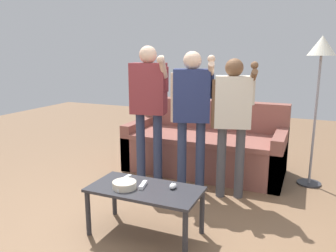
{
  "coord_description": "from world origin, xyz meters",
  "views": [
    {
      "loc": [
        1.24,
        -2.58,
        1.57
      ],
      "look_at": [
        -0.02,
        0.32,
        0.87
      ],
      "focal_mm": 35.78,
      "sensor_mm": 36.0,
      "label": 1
    }
  ],
  "objects_px": {
    "coffee_table": "(145,194)",
    "game_remote_wand_far": "(123,188)",
    "snack_bowl": "(124,185)",
    "game_remote_nunchuk": "(173,186)",
    "floor_lamp": "(321,59)",
    "player_right": "(232,112)",
    "player_left": "(149,99)",
    "couch": "(205,147)",
    "game_remote_wand_near": "(126,179)",
    "player_center": "(192,106)",
    "game_remote_wand_spare": "(143,185)"
  },
  "relations": [
    {
      "from": "player_right",
      "to": "player_center",
      "type": "bearing_deg",
      "value": -174.61
    },
    {
      "from": "game_remote_nunchuk",
      "to": "player_left",
      "type": "bearing_deg",
      "value": 125.94
    },
    {
      "from": "couch",
      "to": "game_remote_wand_near",
      "type": "bearing_deg",
      "value": -97.73
    },
    {
      "from": "snack_bowl",
      "to": "game_remote_nunchuk",
      "type": "height_order",
      "value": "snack_bowl"
    },
    {
      "from": "couch",
      "to": "game_remote_wand_spare",
      "type": "height_order",
      "value": "couch"
    },
    {
      "from": "floor_lamp",
      "to": "game_remote_wand_spare",
      "type": "height_order",
      "value": "floor_lamp"
    },
    {
      "from": "snack_bowl",
      "to": "player_left",
      "type": "distance_m",
      "value": 1.36
    },
    {
      "from": "couch",
      "to": "game_remote_wand_near",
      "type": "relative_size",
      "value": 13.14
    },
    {
      "from": "coffee_table",
      "to": "player_left",
      "type": "distance_m",
      "value": 1.39
    },
    {
      "from": "game_remote_nunchuk",
      "to": "player_right",
      "type": "bearing_deg",
      "value": 74.61
    },
    {
      "from": "floor_lamp",
      "to": "player_right",
      "type": "bearing_deg",
      "value": -137.36
    },
    {
      "from": "player_center",
      "to": "game_remote_wand_near",
      "type": "xyz_separation_m",
      "value": [
        -0.3,
        -0.93,
        -0.55
      ]
    },
    {
      "from": "snack_bowl",
      "to": "game_remote_nunchuk",
      "type": "relative_size",
      "value": 2.33
    },
    {
      "from": "snack_bowl",
      "to": "player_left",
      "type": "relative_size",
      "value": 0.12
    },
    {
      "from": "player_left",
      "to": "game_remote_wand_far",
      "type": "relative_size",
      "value": 10.22
    },
    {
      "from": "couch",
      "to": "game_remote_wand_far",
      "type": "height_order",
      "value": "couch"
    },
    {
      "from": "coffee_table",
      "to": "game_remote_wand_spare",
      "type": "distance_m",
      "value": 0.08
    },
    {
      "from": "player_center",
      "to": "game_remote_wand_near",
      "type": "distance_m",
      "value": 1.13
    },
    {
      "from": "couch",
      "to": "coffee_table",
      "type": "xyz_separation_m",
      "value": [
        0.01,
        -1.8,
        0.06
      ]
    },
    {
      "from": "coffee_table",
      "to": "floor_lamp",
      "type": "xyz_separation_m",
      "value": [
        1.31,
        1.81,
        1.12
      ]
    },
    {
      "from": "floor_lamp",
      "to": "game_remote_wand_near",
      "type": "bearing_deg",
      "value": -132.0
    },
    {
      "from": "snack_bowl",
      "to": "game_remote_wand_far",
      "type": "distance_m",
      "value": 0.03
    },
    {
      "from": "player_center",
      "to": "game_remote_wand_far",
      "type": "distance_m",
      "value": 1.27
    },
    {
      "from": "snack_bowl",
      "to": "player_center",
      "type": "bearing_deg",
      "value": 78.97
    },
    {
      "from": "floor_lamp",
      "to": "game_remote_wand_far",
      "type": "height_order",
      "value": "floor_lamp"
    },
    {
      "from": "coffee_table",
      "to": "game_remote_wand_spare",
      "type": "bearing_deg",
      "value": 143.8
    },
    {
      "from": "snack_bowl",
      "to": "coffee_table",
      "type": "bearing_deg",
      "value": 24.16
    },
    {
      "from": "floor_lamp",
      "to": "game_remote_wand_near",
      "type": "xyz_separation_m",
      "value": [
        -1.55,
        -1.72,
        -1.05
      ]
    },
    {
      "from": "game_remote_wand_near",
      "to": "player_left",
      "type": "bearing_deg",
      "value": 104.77
    },
    {
      "from": "player_center",
      "to": "snack_bowl",
      "type": "bearing_deg",
      "value": -101.03
    },
    {
      "from": "couch",
      "to": "snack_bowl",
      "type": "bearing_deg",
      "value": -94.45
    },
    {
      "from": "player_right",
      "to": "game_remote_wand_spare",
      "type": "height_order",
      "value": "player_right"
    },
    {
      "from": "couch",
      "to": "game_remote_wand_spare",
      "type": "distance_m",
      "value": 1.78
    },
    {
      "from": "snack_bowl",
      "to": "player_right",
      "type": "height_order",
      "value": "player_right"
    },
    {
      "from": "coffee_table",
      "to": "floor_lamp",
      "type": "bearing_deg",
      "value": 54.28
    },
    {
      "from": "floor_lamp",
      "to": "player_left",
      "type": "xyz_separation_m",
      "value": [
        -1.82,
        -0.71,
        -0.46
      ]
    },
    {
      "from": "player_right",
      "to": "game_remote_wand_spare",
      "type": "distance_m",
      "value": 1.28
    },
    {
      "from": "coffee_table",
      "to": "player_right",
      "type": "relative_size",
      "value": 0.64
    },
    {
      "from": "snack_bowl",
      "to": "player_right",
      "type": "bearing_deg",
      "value": 60.15
    },
    {
      "from": "game_remote_wand_far",
      "to": "couch",
      "type": "bearing_deg",
      "value": 85.67
    },
    {
      "from": "couch",
      "to": "game_remote_nunchuk",
      "type": "distance_m",
      "value": 1.73
    },
    {
      "from": "coffee_table",
      "to": "game_remote_wand_far",
      "type": "relative_size",
      "value": 6.0
    },
    {
      "from": "coffee_table",
      "to": "game_remote_wand_far",
      "type": "distance_m",
      "value": 0.2
    },
    {
      "from": "coffee_table",
      "to": "game_remote_wand_far",
      "type": "height_order",
      "value": "game_remote_wand_far"
    },
    {
      "from": "couch",
      "to": "game_remote_wand_spare",
      "type": "xyz_separation_m",
      "value": [
        -0.01,
        -1.78,
        0.13
      ]
    },
    {
      "from": "snack_bowl",
      "to": "player_center",
      "type": "distance_m",
      "value": 1.24
    },
    {
      "from": "player_left",
      "to": "game_remote_wand_near",
      "type": "bearing_deg",
      "value": -75.23
    },
    {
      "from": "player_right",
      "to": "game_remote_wand_near",
      "type": "bearing_deg",
      "value": -127.19
    },
    {
      "from": "floor_lamp",
      "to": "player_right",
      "type": "height_order",
      "value": "floor_lamp"
    },
    {
      "from": "coffee_table",
      "to": "player_right",
      "type": "xyz_separation_m",
      "value": [
        0.49,
        1.07,
        0.58
      ]
    }
  ]
}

